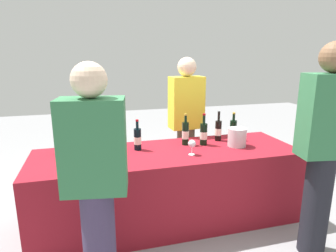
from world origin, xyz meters
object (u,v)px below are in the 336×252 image
at_px(wine_glass_0, 72,155).
at_px(wine_glass_1, 115,149).
at_px(guest_0, 95,180).
at_px(wine_bottle_4, 204,134).
at_px(wine_bottle_1, 94,140).
at_px(wine_glass_2, 192,144).
at_px(ice_bucket, 237,137).
at_px(wine_bottle_5, 218,130).
at_px(wine_bottle_6, 233,130).
at_px(wine_bottle_0, 58,142).
at_px(wine_bottle_3, 185,133).
at_px(guest_1, 324,145).
at_px(wine_bottle_2, 138,139).
at_px(server_pouring, 186,121).

bearing_deg(wine_glass_0, wine_glass_1, 5.94).
bearing_deg(guest_0, wine_bottle_4, 49.13).
xyz_separation_m(wine_bottle_1, wine_bottle_4, (1.09, -0.08, 0.00)).
bearing_deg(wine_bottle_4, guest_0, -140.57).
bearing_deg(wine_glass_1, guest_0, -105.12).
bearing_deg(wine_glass_2, ice_bucket, 13.96).
relative_size(wine_bottle_5, wine_glass_0, 2.30).
distance_m(wine_bottle_6, guest_0, 1.78).
relative_size(wine_bottle_0, guest_0, 0.20).
xyz_separation_m(wine_bottle_3, wine_bottle_4, (0.18, -0.05, -0.01)).
bearing_deg(ice_bucket, wine_glass_2, -166.04).
distance_m(wine_bottle_1, wine_bottle_5, 1.30).
height_order(wine_bottle_5, wine_glass_1, wine_bottle_5).
bearing_deg(wine_bottle_3, wine_bottle_1, 178.35).
relative_size(wine_bottle_1, wine_bottle_4, 0.96).
relative_size(wine_bottle_6, wine_glass_0, 2.17).
distance_m(wine_bottle_1, wine_glass_2, 0.93).
height_order(wine_bottle_1, guest_1, guest_1).
relative_size(ice_bucket, guest_0, 0.12).
bearing_deg(guest_1, wine_bottle_0, 163.66).
bearing_deg(wine_bottle_2, wine_bottle_6, 3.91).
xyz_separation_m(wine_bottle_3, wine_glass_2, (-0.04, -0.31, -0.02)).
distance_m(wine_bottle_2, guest_1, 1.61).
bearing_deg(wine_bottle_6, wine_glass_2, -149.72).
bearing_deg(wine_bottle_4, wine_glass_0, -168.35).
distance_m(wine_bottle_1, guest_0, 0.98).
relative_size(wine_glass_0, wine_glass_1, 1.00).
bearing_deg(wine_bottle_6, wine_bottle_0, -179.76).
bearing_deg(wine_bottle_6, ice_bucket, -107.60).
bearing_deg(wine_glass_2, wine_bottle_1, 158.69).
bearing_deg(guest_0, wine_bottle_3, 55.73).
xyz_separation_m(wine_glass_0, wine_glass_2, (1.05, 0.00, 0.00)).
relative_size(wine_bottle_6, wine_glass_1, 2.17).
bearing_deg(wine_bottle_0, wine_bottle_5, 0.65).
xyz_separation_m(wine_bottle_3, wine_bottle_6, (0.56, 0.04, -0.01)).
xyz_separation_m(wine_bottle_2, ice_bucket, (0.99, -0.15, -0.02)).
relative_size(wine_glass_1, ice_bucket, 0.75).
bearing_deg(wine_bottle_5, wine_glass_1, -163.89).
height_order(wine_bottle_0, wine_bottle_2, wine_bottle_0).
bearing_deg(wine_bottle_1, wine_bottle_2, -8.29).
relative_size(wine_bottle_4, guest_1, 0.19).
distance_m(wine_bottle_0, server_pouring, 1.44).
bearing_deg(wine_bottle_2, guest_1, -34.69).
xyz_separation_m(wine_glass_0, ice_bucket, (1.58, 0.13, -0.01)).
distance_m(wine_glass_1, server_pouring, 1.14).
relative_size(wine_bottle_0, server_pouring, 0.20).
height_order(wine_bottle_3, wine_bottle_4, wine_bottle_4).
distance_m(wine_bottle_1, wine_bottle_4, 1.09).
xyz_separation_m(wine_bottle_0, server_pouring, (1.38, 0.40, 0.03)).
height_order(wine_bottle_3, wine_glass_0, wine_bottle_3).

